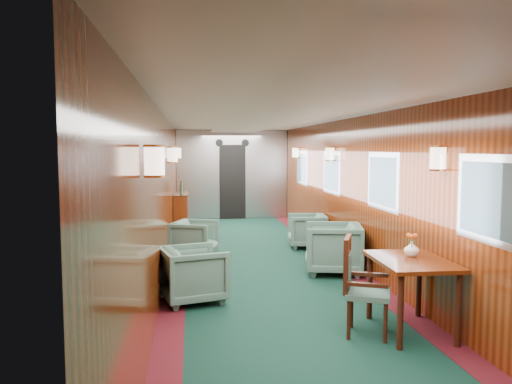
{
  "coord_description": "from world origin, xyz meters",
  "views": [
    {
      "loc": [
        -1.11,
        -7.53,
        1.9
      ],
      "look_at": [
        0.0,
        0.97,
        1.15
      ],
      "focal_mm": 35.0,
      "sensor_mm": 36.0,
      "label": 1
    }
  ],
  "objects_px": {
    "credenza": "(181,213)",
    "armchair_left_near": "(193,274)",
    "dining_table": "(411,271)",
    "armchair_left_far": "(195,239)",
    "side_chair": "(359,282)",
    "armchair_right_near": "(333,248)",
    "armchair_right_far": "(307,231)"
  },
  "relations": [
    {
      "from": "side_chair",
      "to": "armchair_right_far",
      "type": "height_order",
      "value": "side_chair"
    },
    {
      "from": "credenza",
      "to": "armchair_left_near",
      "type": "xyz_separation_m",
      "value": [
        0.24,
        -4.96,
        -0.12
      ]
    },
    {
      "from": "dining_table",
      "to": "armchair_right_near",
      "type": "bearing_deg",
      "value": 93.9
    },
    {
      "from": "credenza",
      "to": "armchair_right_near",
      "type": "distance_m",
      "value": 4.49
    },
    {
      "from": "dining_table",
      "to": "side_chair",
      "type": "relative_size",
      "value": 1.04
    },
    {
      "from": "armchair_left_near",
      "to": "armchair_right_far",
      "type": "bearing_deg",
      "value": -50.1
    },
    {
      "from": "armchair_right_near",
      "to": "dining_table",
      "type": "bearing_deg",
      "value": 15.17
    },
    {
      "from": "dining_table",
      "to": "armchair_left_far",
      "type": "relative_size",
      "value": 1.46
    },
    {
      "from": "armchair_left_near",
      "to": "armchair_right_near",
      "type": "relative_size",
      "value": 0.9
    },
    {
      "from": "dining_table",
      "to": "credenza",
      "type": "relative_size",
      "value": 0.88
    },
    {
      "from": "armchair_right_near",
      "to": "credenza",
      "type": "bearing_deg",
      "value": -135.33
    },
    {
      "from": "dining_table",
      "to": "armchair_right_near",
      "type": "distance_m",
      "value": 2.5
    },
    {
      "from": "dining_table",
      "to": "armchair_left_near",
      "type": "relative_size",
      "value": 1.37
    },
    {
      "from": "armchair_left_near",
      "to": "armchair_right_near",
      "type": "distance_m",
      "value": 2.41
    },
    {
      "from": "dining_table",
      "to": "armchair_left_near",
      "type": "height_order",
      "value": "dining_table"
    },
    {
      "from": "dining_table",
      "to": "armchair_left_near",
      "type": "xyz_separation_m",
      "value": [
        -2.22,
        1.33,
        -0.3
      ]
    },
    {
      "from": "armchair_left_far",
      "to": "armchair_right_near",
      "type": "relative_size",
      "value": 0.85
    },
    {
      "from": "credenza",
      "to": "armchair_left_far",
      "type": "distance_m",
      "value": 2.44
    },
    {
      "from": "armchair_left_far",
      "to": "armchair_right_near",
      "type": "bearing_deg",
      "value": -103.27
    },
    {
      "from": "armchair_left_near",
      "to": "armchair_left_far",
      "type": "xyz_separation_m",
      "value": [
        0.04,
        2.54,
        -0.02
      ]
    },
    {
      "from": "credenza",
      "to": "armchair_left_near",
      "type": "relative_size",
      "value": 1.57
    },
    {
      "from": "side_chair",
      "to": "credenza",
      "type": "distance_m",
      "value": 6.57
    },
    {
      "from": "dining_table",
      "to": "armchair_left_near",
      "type": "distance_m",
      "value": 2.61
    },
    {
      "from": "armchair_left_far",
      "to": "armchair_right_far",
      "type": "height_order",
      "value": "armchair_left_far"
    },
    {
      "from": "armchair_left_near",
      "to": "armchair_right_near",
      "type": "height_order",
      "value": "armchair_right_near"
    },
    {
      "from": "dining_table",
      "to": "side_chair",
      "type": "bearing_deg",
      "value": -179.48
    },
    {
      "from": "side_chair",
      "to": "credenza",
      "type": "height_order",
      "value": "credenza"
    },
    {
      "from": "side_chair",
      "to": "armchair_left_near",
      "type": "height_order",
      "value": "side_chair"
    },
    {
      "from": "armchair_left_far",
      "to": "armchair_right_far",
      "type": "relative_size",
      "value": 1.0
    },
    {
      "from": "credenza",
      "to": "armchair_left_near",
      "type": "bearing_deg",
      "value": -87.19
    },
    {
      "from": "side_chair",
      "to": "armchair_right_near",
      "type": "distance_m",
      "value": 2.52
    },
    {
      "from": "armchair_left_far",
      "to": "armchair_right_far",
      "type": "xyz_separation_m",
      "value": [
        2.15,
        0.62,
        -0.0
      ]
    }
  ]
}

